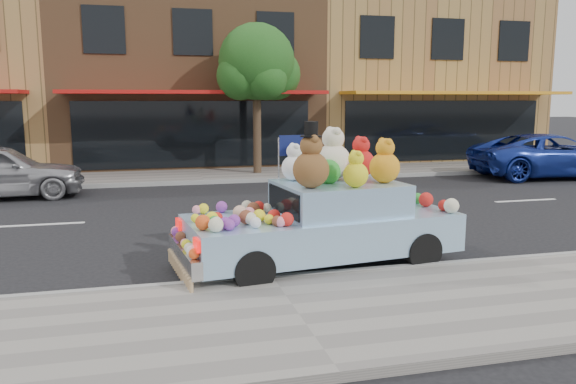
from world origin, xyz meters
name	(u,v)px	position (x,y,z in m)	size (l,w,h in m)	color
ground	(226,216)	(0.00, 0.00, 0.00)	(120.00, 120.00, 0.00)	black
near_sidewalk	(299,318)	(0.00, -6.50, 0.06)	(60.00, 3.00, 0.12)	gray
far_sidewalk	(200,176)	(0.00, 6.50, 0.06)	(60.00, 3.00, 0.12)	gray
near_kerb	(272,280)	(0.00, -5.00, 0.07)	(60.00, 0.12, 0.13)	gray
far_kerb	(205,182)	(0.00, 5.00, 0.07)	(60.00, 0.12, 0.13)	gray
storefront_mid	(186,76)	(0.00, 11.97, 3.64)	(10.00, 9.80, 7.30)	brown
storefront_right	(403,78)	(10.00, 11.97, 3.64)	(10.00, 9.80, 7.30)	olive
street_tree	(257,69)	(2.03, 6.55, 3.69)	(3.00, 2.70, 5.22)	#38281C
car_blue	(551,156)	(11.73, 3.72, 0.75)	(2.48, 5.38, 1.50)	#1C319A
art_car	(324,216)	(1.02, -4.28, 0.81)	(4.66, 2.28, 2.35)	black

